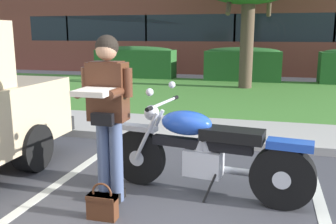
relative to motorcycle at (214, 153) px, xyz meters
name	(u,v)px	position (x,y,z in m)	size (l,w,h in m)	color
curb_strip	(234,144)	(0.07, 1.81, -0.42)	(60.00, 0.20, 0.12)	#B7B2A8
concrete_walk	(239,131)	(0.07, 2.66, -0.44)	(60.00, 1.50, 0.08)	#B7B2A8
grass_lawn	(250,95)	(0.07, 6.70, -0.45)	(60.00, 6.58, 0.06)	#478433
stall_stripe_0	(2,223)	(-1.80, -1.10, -0.48)	(0.12, 4.40, 0.01)	silver
motorcycle	(214,153)	(0.00, 0.00, 0.00)	(2.24, 0.82, 1.18)	black
rider_person	(107,106)	(-1.02, -0.39, 0.53)	(0.54, 0.59, 1.70)	black
handbag	(102,204)	(-0.93, -0.78, -0.34)	(0.28, 0.13, 0.36)	#562D19
hedge_left	(136,62)	(-4.40, 9.86, 0.17)	(3.03, 0.90, 1.24)	#286028
hedge_center_left	(243,64)	(-0.35, 9.86, 0.17)	(2.66, 0.90, 1.24)	#286028
brick_building	(242,30)	(-0.86, 16.62, 1.38)	(22.34, 9.60, 3.72)	brown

